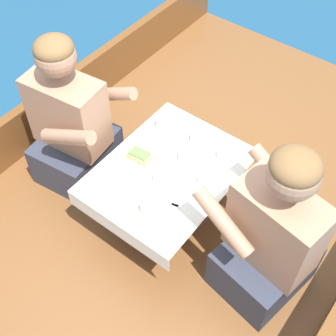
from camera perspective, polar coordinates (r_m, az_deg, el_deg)
The scene contains 22 objects.
ground_plane at distance 2.98m, azimuth 0.97°, elevation -8.11°, with size 60.00×60.00×0.00m, color navy.
boat_deck at distance 2.83m, azimuth 1.02°, elevation -6.27°, with size 2.06×3.46×0.35m, color brown.
gunwale_port at distance 3.06m, azimuth -14.17°, elevation 6.92°, with size 0.06×3.46×0.31m, color brown.
cockpit_table at distance 2.38m, azimuth 0.00°, elevation -0.89°, with size 0.62×0.80×0.37m.
person_port at distance 2.61m, azimuth -11.68°, elevation 5.11°, with size 0.56×0.49×0.94m.
person_starboard at distance 2.16m, azimuth 12.50°, elevation -8.28°, with size 0.57×0.52×0.94m.
plate_sandwich at distance 2.40m, azimuth -3.46°, elevation 1.08°, with size 0.20×0.20×0.01m.
plate_bread at distance 2.30m, azimuth -7.11°, elevation -2.22°, with size 0.21×0.21×0.01m.
sandwich at distance 2.38m, azimuth -3.49°, elevation 1.51°, with size 0.13×0.09×0.05m.
bowl_port_near at distance 2.31m, azimuth -0.04°, elevation -0.89°, with size 0.15×0.15×0.04m.
bowl_starboard_near at distance 2.30m, azimuth 5.20°, elevation -1.30°, with size 0.13×0.13×0.04m.
bowl_center_far at distance 2.39m, azimuth 2.79°, elevation 1.53°, with size 0.13×0.13×0.04m.
bowl_port_far at distance 2.48m, azimuth 4.13°, elevation 3.78°, with size 0.12×0.12×0.04m.
coffee_cup_port at distance 2.54m, azimuth -0.63°, elevation 5.54°, with size 0.10×0.07×0.06m.
coffee_cup_starboard at distance 2.40m, azimuth 6.90°, elevation 1.74°, with size 0.10×0.07×0.06m.
tin_can at distance 2.19m, azimuth -2.58°, elevation -4.82°, with size 0.07×0.07×0.05m.
utensil_spoon_port at distance 2.22m, azimuth -4.88°, elevation -4.77°, with size 0.17×0.04×0.01m.
utensil_spoon_center at distance 2.27m, azimuth 0.72°, elevation -2.71°, with size 0.14×0.12×0.01m.
utensil_spoon_starboard at distance 2.16m, azimuth -2.38°, elevation -7.01°, with size 0.17×0.07×0.01m.
utensil_fork_starboard at distance 2.24m, azimuth -0.32°, elevation -4.04°, with size 0.17×0.04×0.00m.
utensil_knife_port at distance 2.39m, azimuth -0.35°, elevation 0.89°, with size 0.11×0.14×0.00m.
utensil_knife_starboard at distance 2.29m, azimuth 2.78°, elevation -2.12°, with size 0.10×0.15×0.00m.
Camera 1 is at (0.91, -1.27, 2.54)m, focal length 50.00 mm.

